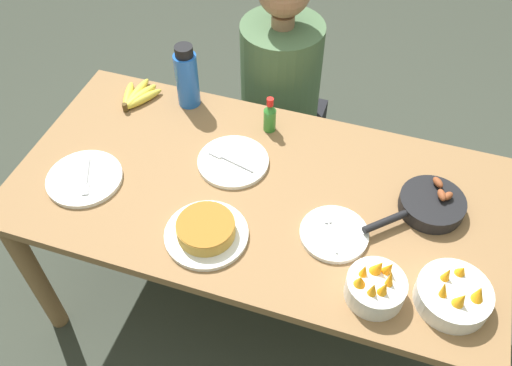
{
  "coord_description": "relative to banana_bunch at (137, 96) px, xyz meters",
  "views": [
    {
      "loc": [
        0.37,
        -1.12,
        2.12
      ],
      "look_at": [
        0.0,
        0.0,
        0.77
      ],
      "focal_mm": 38.0,
      "sensor_mm": 36.0,
      "label": 1
    }
  ],
  "objects": [
    {
      "name": "empty_plate_far_right",
      "position": [
        0.87,
        -0.4,
        -0.01
      ],
      "size": [
        0.21,
        0.21,
        0.02
      ],
      "color": "white",
      "rests_on": "dining_table"
    },
    {
      "name": "person_figure",
      "position": [
        0.47,
        0.38,
        -0.27
      ],
      "size": [
        0.37,
        0.37,
        1.19
      ],
      "color": "black",
      "rests_on": "ground_plane"
    },
    {
      "name": "empty_plate_near_front",
      "position": [
        0.02,
        -0.43,
        -0.01
      ],
      "size": [
        0.26,
        0.26,
        0.02
      ],
      "color": "white",
      "rests_on": "dining_table"
    },
    {
      "name": "frittata_plate_center",
      "position": [
        0.5,
        -0.52,
        0.01
      ],
      "size": [
        0.26,
        0.26,
        0.06
      ],
      "color": "white",
      "rests_on": "dining_table"
    },
    {
      "name": "ground_plane",
      "position": [
        0.58,
        -0.29,
        -0.76
      ],
      "size": [
        14.0,
        14.0,
        0.0
      ],
      "primitive_type": "plane",
      "color": "#383D33"
    },
    {
      "name": "fruit_bowl_mango",
      "position": [
        1.24,
        -0.52,
        0.02
      ],
      "size": [
        0.21,
        0.21,
        0.11
      ],
      "color": "white",
      "rests_on": "dining_table"
    },
    {
      "name": "empty_plate_far_left",
      "position": [
        0.47,
        -0.2,
        -0.01
      ],
      "size": [
        0.25,
        0.25,
        0.02
      ],
      "color": "white",
      "rests_on": "dining_table"
    },
    {
      "name": "water_bottle",
      "position": [
        0.2,
        0.05,
        0.1
      ],
      "size": [
        0.09,
        0.09,
        0.26
      ],
      "color": "blue",
      "rests_on": "dining_table"
    },
    {
      "name": "banana_bunch",
      "position": [
        0.0,
        0.0,
        0.0
      ],
      "size": [
        0.16,
        0.2,
        0.04
      ],
      "color": "gold",
      "rests_on": "dining_table"
    },
    {
      "name": "dining_table",
      "position": [
        0.58,
        -0.29,
        -0.12
      ],
      "size": [
        1.64,
        0.83,
        0.74
      ],
      "color": "olive",
      "rests_on": "ground_plane"
    },
    {
      "name": "fruit_bowl_citrus",
      "position": [
        1.03,
        -0.57,
        0.03
      ],
      "size": [
        0.17,
        0.17,
        0.13
      ],
      "color": "white",
      "rests_on": "dining_table"
    },
    {
      "name": "hot_sauce_bottle",
      "position": [
        0.54,
        0.0,
        0.05
      ],
      "size": [
        0.05,
        0.05,
        0.14
      ],
      "color": "#337F2D",
      "rests_on": "dining_table"
    },
    {
      "name": "skillet",
      "position": [
        1.14,
        -0.2,
        0.01
      ],
      "size": [
        0.3,
        0.29,
        0.08
      ],
      "rotation": [
        0.0,
        0.0,
        3.9
      ],
      "color": "black",
      "rests_on": "dining_table"
    }
  ]
}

